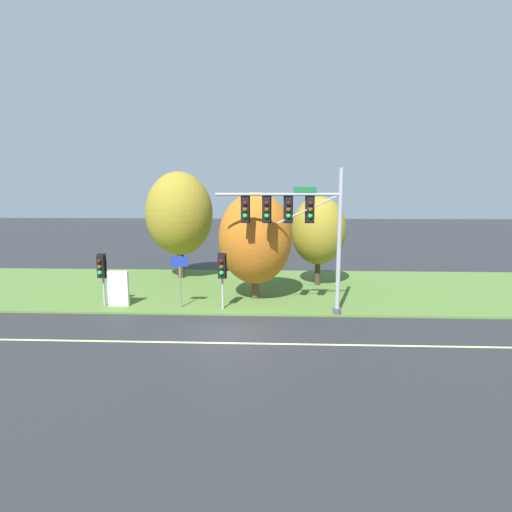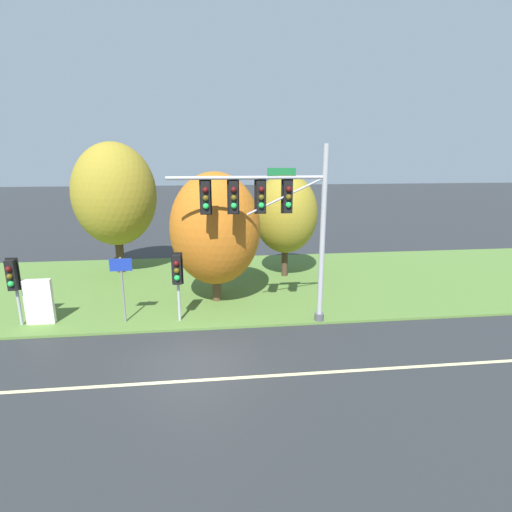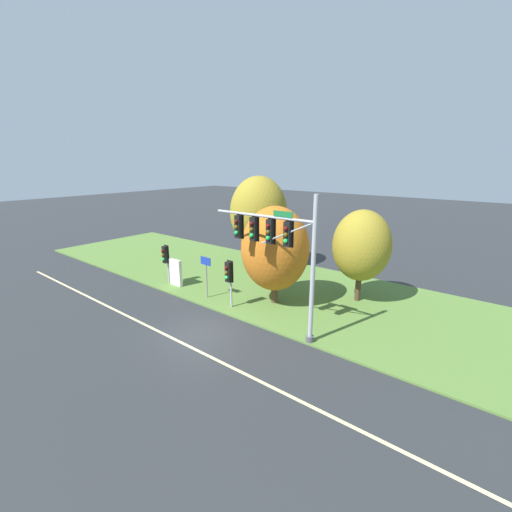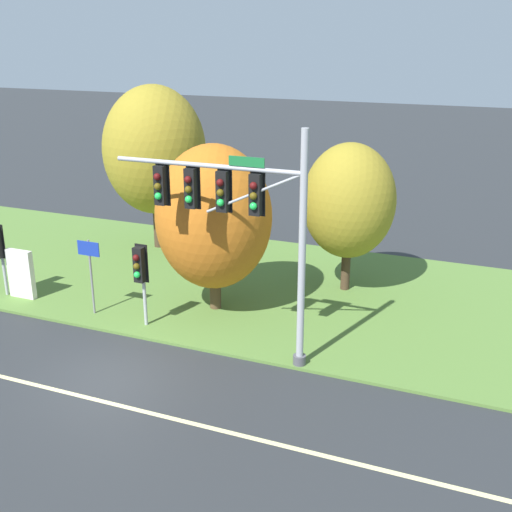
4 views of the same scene
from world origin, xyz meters
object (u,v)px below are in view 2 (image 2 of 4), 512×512
tree_left_of_mast (215,229)px  pedestrian_signal_further_along (13,279)px  pedestrian_signal_near_kerb (177,273)px  tree_nearest_road (115,195)px  traffic_signal_mast (273,212)px  info_kiosk (39,302)px  tree_behind_signpost (286,214)px  route_sign_post (122,279)px

tree_left_of_mast → pedestrian_signal_further_along: bearing=-165.2°
pedestrian_signal_near_kerb → tree_nearest_road: (-3.97, 7.87, 2.44)m
traffic_signal_mast → info_kiosk: (-9.49, 1.00, -3.70)m
tree_behind_signpost → pedestrian_signal_near_kerb: bearing=-132.9°
route_sign_post → pedestrian_signal_near_kerb: bearing=-7.1°
tree_nearest_road → tree_behind_signpost: (9.54, -1.87, -0.98)m
tree_nearest_road → tree_behind_signpost: tree_nearest_road is taller
traffic_signal_mast → pedestrian_signal_near_kerb: size_ratio=2.43×
traffic_signal_mast → tree_behind_signpost: bearing=75.0°
pedestrian_signal_further_along → tree_nearest_road: tree_nearest_road is taller
route_sign_post → info_kiosk: size_ratio=1.47×
info_kiosk → tree_nearest_road: bearing=77.0°
tree_left_of_mast → tree_behind_signpost: 5.35m
route_sign_post → info_kiosk: route_sign_post is taller
traffic_signal_mast → pedestrian_signal_further_along: size_ratio=2.52×
route_sign_post → tree_left_of_mast: (3.86, 2.13, 1.60)m
tree_nearest_road → info_kiosk: tree_nearest_road is taller
pedestrian_signal_near_kerb → tree_nearest_road: tree_nearest_road is taller
tree_left_of_mast → info_kiosk: (-7.27, -1.90, -2.53)m
pedestrian_signal_near_kerb → tree_behind_signpost: size_ratio=0.51×
pedestrian_signal_near_kerb → route_sign_post: bearing=172.9°
traffic_signal_mast → tree_behind_signpost: size_ratio=1.24×
pedestrian_signal_further_along → info_kiosk: size_ratio=1.51×
tree_left_of_mast → info_kiosk: 7.93m
pedestrian_signal_near_kerb → tree_left_of_mast: tree_left_of_mast is taller
traffic_signal_mast → info_kiosk: 10.24m
pedestrian_signal_further_along → route_sign_post: size_ratio=1.03×
tree_left_of_mast → route_sign_post: bearing=-151.1°
pedestrian_signal_further_along → info_kiosk: 1.35m
pedestrian_signal_near_kerb → info_kiosk: size_ratio=1.56×
pedestrian_signal_further_along → info_kiosk: pedestrian_signal_further_along is taller
pedestrian_signal_near_kerb → tree_nearest_road: bearing=116.8°
pedestrian_signal_near_kerb → info_kiosk: pedestrian_signal_near_kerb is taller
tree_nearest_road → tree_behind_signpost: size_ratio=1.29×
tree_left_of_mast → tree_behind_signpost: tree_left_of_mast is taller
traffic_signal_mast → pedestrian_signal_further_along: 10.61m
pedestrian_signal_near_kerb → tree_nearest_road: size_ratio=0.40×
route_sign_post → info_kiosk: bearing=176.3°
tree_behind_signpost → tree_nearest_road: bearing=168.9°
pedestrian_signal_further_along → tree_left_of_mast: (8.04, 2.12, 1.43)m
pedestrian_signal_further_along → route_sign_post: (4.18, -0.01, -0.17)m
traffic_signal_mast → route_sign_post: 6.73m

